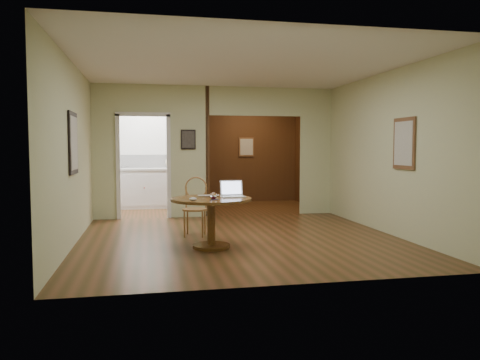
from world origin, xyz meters
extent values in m
plane|color=#412D12|center=(0.00, 0.00, 0.00)|extent=(5.00, 5.00, 0.00)
plane|color=white|center=(0.00, 0.00, 2.70)|extent=(5.00, 5.00, 0.00)
plane|color=beige|center=(0.00, -2.50, 1.35)|extent=(5.00, 0.00, 5.00)
plane|color=beige|center=(-2.50, 0.00, 1.35)|extent=(0.00, 5.00, 5.00)
plane|color=beige|center=(2.50, 0.00, 1.35)|extent=(0.00, 5.00, 5.00)
cube|color=beige|center=(-2.25, 2.50, 1.35)|extent=(0.50, 2.70, 0.04)
cube|color=beige|center=(-0.60, 2.50, 1.35)|extent=(0.80, 2.70, 0.04)
cube|color=beige|center=(2.15, 2.50, 1.35)|extent=(0.70, 2.70, 0.04)
plane|color=white|center=(-1.35, 4.50, 1.35)|extent=(2.70, 0.00, 2.70)
plane|color=#371C10|center=(1.15, 5.00, 1.35)|extent=(2.70, 0.00, 2.70)
cube|color=#371C10|center=(-0.20, 3.75, 1.35)|extent=(0.08, 2.50, 2.70)
cube|color=black|center=(-2.48, 0.00, 1.50)|extent=(0.03, 0.70, 0.90)
cube|color=brown|center=(2.48, -0.50, 1.50)|extent=(0.03, 0.60, 0.80)
cube|color=black|center=(-0.60, 2.48, 1.60)|extent=(0.30, 0.03, 0.40)
cube|color=beige|center=(1.15, 4.98, 1.45)|extent=(0.40, 0.03, 0.50)
cube|color=white|center=(-1.35, 4.49, 1.10)|extent=(2.00, 0.02, 0.32)
cylinder|color=brown|center=(-0.54, -0.54, 0.02)|extent=(0.54, 0.54, 0.05)
cylinder|color=brown|center=(-0.54, -0.54, 0.36)|extent=(0.12, 0.12, 0.62)
cylinder|color=brown|center=(-0.54, -0.54, 0.70)|extent=(1.15, 1.15, 0.04)
cylinder|color=#A8813B|center=(-0.68, 0.41, 0.43)|extent=(0.49, 0.49, 0.03)
cylinder|color=#A8813B|center=(-0.86, 0.30, 0.22)|extent=(0.03, 0.03, 0.43)
cylinder|color=#A8813B|center=(-0.58, 0.23, 0.22)|extent=(0.03, 0.03, 0.43)
cylinder|color=#A8813B|center=(-0.79, 0.58, 0.22)|extent=(0.03, 0.03, 0.43)
cylinder|color=#A8813B|center=(-0.51, 0.51, 0.22)|extent=(0.03, 0.03, 0.43)
cylinder|color=#A8813B|center=(-0.81, 0.59, 0.62)|extent=(0.03, 0.03, 0.35)
cylinder|color=#A8813B|center=(-0.49, 0.51, 0.62)|extent=(0.03, 0.03, 0.35)
torus|color=#A8813B|center=(-0.64, 0.56, 0.77)|extent=(0.37, 0.12, 0.37)
cube|color=silver|center=(-0.22, -0.50, 0.73)|extent=(0.35, 0.25, 0.02)
cube|color=silver|center=(-0.22, -0.53, 0.74)|extent=(0.29, 0.14, 0.00)
cube|color=silver|center=(-0.22, -0.35, 0.85)|extent=(0.34, 0.08, 0.22)
cube|color=#909BB7|center=(-0.22, -0.36, 0.85)|extent=(0.30, 0.06, 0.18)
imported|color=silver|center=(-0.56, -0.40, 0.73)|extent=(0.34, 0.24, 0.02)
ellipsoid|color=silver|center=(-0.83, -0.84, 0.74)|extent=(0.11, 0.07, 0.04)
cylinder|color=#0B1953|center=(-0.54, -0.82, 0.72)|extent=(0.13, 0.06, 0.01)
cube|color=white|center=(-1.35, 4.20, 0.45)|extent=(2.00, 0.55, 0.90)
cube|color=beige|center=(-1.35, 4.20, 0.92)|extent=(2.06, 0.60, 0.04)
sphere|color=#B20C0C|center=(-1.50, 3.91, 0.50)|extent=(0.03, 0.03, 0.03)
sphere|color=#B20C0C|center=(-0.50, 3.91, 0.50)|extent=(0.03, 0.03, 0.03)
ellipsoid|color=beige|center=(-0.86, 4.20, 1.08)|extent=(0.32, 0.29, 0.27)
camera|label=1|loc=(-1.43, -7.12, 1.44)|focal=35.00mm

